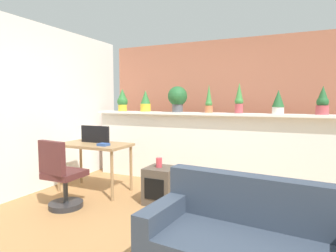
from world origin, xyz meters
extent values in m
plane|color=#9E7042|center=(0.00, 0.00, 0.00)|extent=(12.00, 12.00, 0.00)
cube|color=white|center=(0.00, 2.00, 0.59)|extent=(4.18, 0.16, 1.17)
cube|color=white|center=(0.00, 1.96, 1.19)|extent=(4.18, 0.29, 0.04)
cube|color=#AD664C|center=(0.00, 2.60, 1.25)|extent=(4.18, 0.10, 2.50)
cube|color=white|center=(-2.34, 0.40, 1.30)|extent=(0.12, 4.40, 2.60)
cylinder|color=gold|center=(-1.64, 1.97, 1.27)|extent=(0.16, 0.16, 0.12)
sphere|color=#2D7033|center=(-1.64, 1.97, 1.39)|extent=(0.20, 0.20, 0.20)
cone|color=#2D7033|center=(-1.64, 1.97, 1.53)|extent=(0.17, 0.17, 0.20)
cylinder|color=gold|center=(-1.15, 1.98, 1.28)|extent=(0.19, 0.19, 0.14)
cone|color=#2D7033|center=(-1.15, 1.98, 1.47)|extent=(0.18, 0.18, 0.24)
cylinder|color=#4C4C51|center=(-0.51, 1.97, 1.29)|extent=(0.18, 0.18, 0.15)
sphere|color=#235B2D|center=(-0.51, 1.97, 1.49)|extent=(0.34, 0.34, 0.34)
cylinder|color=#C66B42|center=(0.05, 1.94, 1.27)|extent=(0.13, 0.13, 0.12)
sphere|color=#3D843D|center=(0.05, 1.94, 1.36)|extent=(0.11, 0.11, 0.11)
cone|color=#3D843D|center=(0.05, 1.94, 1.53)|extent=(0.09, 0.09, 0.29)
cylinder|color=#B7474C|center=(0.53, 1.94, 1.29)|extent=(0.13, 0.13, 0.15)
sphere|color=#3D843D|center=(0.53, 1.94, 1.40)|extent=(0.13, 0.13, 0.13)
cone|color=#3D843D|center=(0.53, 1.94, 1.56)|extent=(0.11, 0.11, 0.26)
cylinder|color=silver|center=(1.10, 1.97, 1.26)|extent=(0.17, 0.17, 0.10)
cone|color=#235B2D|center=(1.10, 1.97, 1.44)|extent=(0.18, 0.18, 0.25)
cylinder|color=#B7474C|center=(1.68, 1.99, 1.28)|extent=(0.17, 0.17, 0.13)
sphere|color=#235B2D|center=(1.68, 1.99, 1.39)|extent=(0.16, 0.16, 0.16)
cone|color=#235B2D|center=(1.68, 1.99, 1.52)|extent=(0.14, 0.14, 0.20)
cylinder|color=#99754C|center=(-1.97, 0.67, 0.35)|extent=(0.04, 0.04, 0.71)
cylinder|color=#99754C|center=(-0.97, 0.67, 0.35)|extent=(0.04, 0.04, 0.71)
cylinder|color=#99754C|center=(-1.97, 1.17, 0.35)|extent=(0.04, 0.04, 0.71)
cylinder|color=#99754C|center=(-0.97, 1.17, 0.35)|extent=(0.04, 0.04, 0.71)
cube|color=#99754C|center=(-1.47, 0.92, 0.73)|extent=(1.10, 0.60, 0.04)
cube|color=black|center=(-1.51, 1.00, 0.88)|extent=(0.52, 0.04, 0.27)
cylinder|color=#262628|center=(-1.38, 0.22, 0.04)|extent=(0.44, 0.44, 0.07)
cylinder|color=#333333|center=(-1.38, 0.22, 0.24)|extent=(0.06, 0.06, 0.34)
cube|color=#4C2323|center=(-1.38, 0.22, 0.45)|extent=(0.44, 0.44, 0.08)
cube|color=#4C2323|center=(-1.40, 0.03, 0.70)|extent=(0.45, 0.12, 0.42)
cube|color=#4C4238|center=(-0.31, 0.88, 0.25)|extent=(0.40, 0.40, 0.50)
cube|color=black|center=(-0.31, 0.69, 0.25)|extent=(0.28, 0.04, 0.28)
cylinder|color=#CC3D47|center=(-0.34, 0.88, 0.57)|extent=(0.08, 0.08, 0.13)
cube|color=#2D4C8C|center=(-1.21, 0.81, 0.77)|extent=(0.15, 0.13, 0.04)
cube|color=#333D4C|center=(1.10, -0.19, 0.60)|extent=(1.57, 0.31, 0.40)
cube|color=#333D4C|center=(0.37, -0.42, 0.48)|extent=(0.23, 0.77, 0.16)
camera|label=1|loc=(1.35, -2.53, 1.41)|focal=30.17mm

